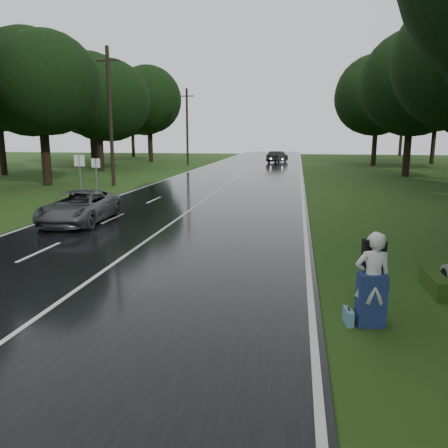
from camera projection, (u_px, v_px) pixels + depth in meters
The scene contains 16 objects.
ground at pixel (98, 276), 12.19m from camera, with size 160.00×160.00×0.00m, color #244313.
road at pixel (221, 189), 31.51m from camera, with size 12.00×140.00×0.04m, color black.
lane_center at pixel (221, 189), 31.51m from camera, with size 0.12×140.00×0.01m, color silver.
grey_car at pixel (79, 207), 19.34m from camera, with size 2.33×5.05×1.40m, color #434447.
far_car at pixel (277, 157), 61.13m from camera, with size 1.65×4.73×1.56m, color black.
hitchhiker at pixel (372, 282), 8.91m from camera, with size 0.78×0.72×1.99m.
suitcase at pixel (348, 317), 9.10m from camera, with size 0.13×0.45×0.32m, color teal.
utility_pole_mid at pixel (114, 186), 33.74m from camera, with size 1.80×0.28×10.18m, color black, non-canonical shape.
utility_pole_far at pixel (188, 165), 56.39m from camera, with size 1.80×0.28×9.53m, color black, non-canonical shape.
road_sign_a at pixel (82, 201), 26.08m from camera, with size 0.65×0.10×2.69m, color white, non-canonical shape.
road_sign_b at pixel (98, 196), 28.12m from camera, with size 0.57×0.10×2.39m, color white, non-canonical shape.
tree_left_d at pixel (48, 185), 34.14m from camera, with size 8.98×8.98×14.03m, color black, non-canonical shape.
tree_left_e at pixel (102, 171), 47.38m from camera, with size 8.05×8.05×12.58m, color black, non-canonical shape.
tree_left_f at pixel (151, 162), 63.14m from camera, with size 9.81×9.81×15.33m, color black, non-canonical shape.
tree_right_e at pixel (405, 176), 41.34m from camera, with size 9.32×9.32×14.56m, color black, non-canonical shape.
tree_right_f at pixel (373, 166), 55.49m from camera, with size 9.48×9.48×14.81m, color black, non-canonical shape.
Camera 1 is at (5.37, -10.91, 3.87)m, focal length 35.16 mm.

